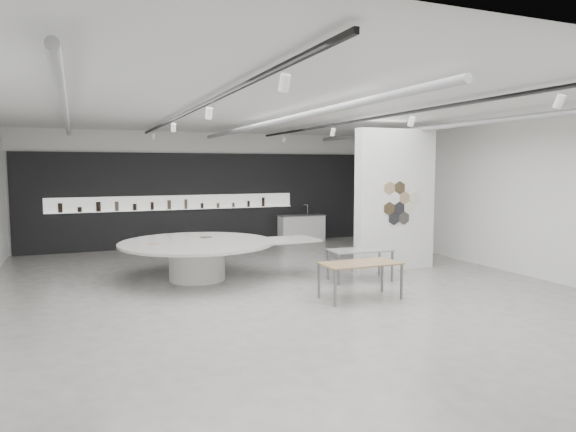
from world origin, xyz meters
name	(u,v)px	position (x,y,z in m)	size (l,w,h in m)	color
room	(279,194)	(-0.09, 0.00, 2.07)	(12.02, 14.02, 3.82)	#9D9A94
back_wall_display	(204,200)	(-0.08, 6.93, 1.54)	(11.80, 0.27, 3.10)	black
partition_column	(395,200)	(3.50, 1.00, 1.80)	(2.20, 0.38, 3.60)	white
display_island	(200,255)	(-1.42, 1.67, 0.59)	(4.74, 3.79, 0.92)	white
sample_table_wood	(360,265)	(1.13, -1.30, 0.68)	(1.57, 0.79, 0.74)	#91704B
sample_table_stone	(360,252)	(1.99, 0.15, 0.67)	(1.48, 0.83, 0.73)	gray
kitchen_counter	(301,228)	(3.33, 6.52, 0.47)	(1.65, 0.66, 1.30)	white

